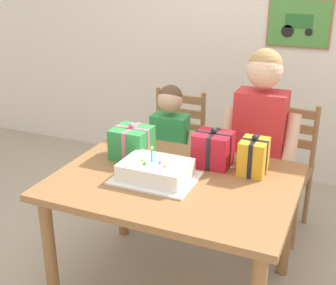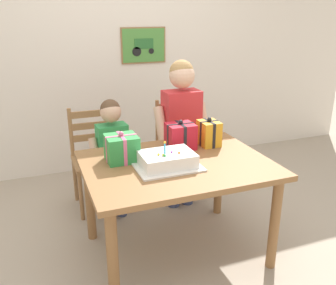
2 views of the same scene
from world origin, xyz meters
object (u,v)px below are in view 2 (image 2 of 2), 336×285
at_px(gift_box_red_large, 122,148).
at_px(gift_box_beside_cake, 209,133).
at_px(child_younger, 113,149).
at_px(gift_box_corner_small, 180,136).
at_px(chair_left, 96,158).
at_px(dining_table, 177,175).
at_px(child_older, 181,121).
at_px(birthday_cake, 167,160).
at_px(chair_right, 180,147).

height_order(gift_box_red_large, gift_box_beside_cake, gift_box_beside_cake).
bearing_deg(child_younger, gift_box_red_large, -94.29).
xyz_separation_m(gift_box_red_large, gift_box_beside_cake, (0.72, 0.07, 0.01)).
distance_m(gift_box_corner_small, chair_left, 0.96).
bearing_deg(gift_box_corner_small, gift_box_beside_cake, -2.44).
relative_size(dining_table, child_older, 0.96).
relative_size(birthday_cake, child_younger, 0.41).
xyz_separation_m(child_older, child_younger, (-0.62, 0.00, -0.18)).
xyz_separation_m(dining_table, chair_left, (-0.41, 0.95, -0.17)).
xyz_separation_m(dining_table, gift_box_beside_cake, (0.37, 0.24, 0.20)).
height_order(birthday_cake, gift_box_beside_cake, gift_box_beside_cake).
height_order(dining_table, gift_box_beside_cake, gift_box_beside_cake).
height_order(chair_right, child_older, child_older).
relative_size(birthday_cake, gift_box_beside_cake, 1.91).
distance_m(dining_table, gift_box_red_large, 0.43).
bearing_deg(gift_box_red_large, child_older, 36.50).
bearing_deg(child_older, chair_right, 69.86).
relative_size(gift_box_red_large, chair_left, 0.24).
bearing_deg(birthday_cake, chair_left, 107.76).
bearing_deg(dining_table, child_younger, 115.46).
bearing_deg(gift_box_beside_cake, birthday_cake, -147.54).
relative_size(dining_table, birthday_cake, 2.95).
distance_m(chair_right, child_younger, 0.81).
xyz_separation_m(gift_box_red_large, child_older, (0.66, 0.49, -0.00)).
distance_m(dining_table, birthday_cake, 0.18).
distance_m(gift_box_beside_cake, chair_right, 0.80).
relative_size(gift_box_red_large, gift_box_beside_cake, 0.97).
bearing_deg(gift_box_beside_cake, child_younger, 148.62).
bearing_deg(chair_left, gift_box_corner_small, -51.96).
distance_m(gift_box_red_large, child_younger, 0.52).
bearing_deg(gift_box_beside_cake, dining_table, -146.74).
distance_m(gift_box_red_large, gift_box_beside_cake, 0.72).
bearing_deg(chair_right, birthday_cake, -116.97).
relative_size(gift_box_corner_small, chair_left, 0.25).
relative_size(dining_table, gift_box_red_large, 5.81).
bearing_deg(birthday_cake, gift_box_beside_cake, 32.46).
relative_size(gift_box_red_large, child_older, 0.16).
bearing_deg(child_younger, birthday_cake, -72.65).
height_order(dining_table, chair_left, chair_left).
bearing_deg(chair_right, gift_box_beside_cake, -93.75).
bearing_deg(chair_right, gift_box_red_large, -134.61).
xyz_separation_m(birthday_cake, child_older, (0.40, 0.71, 0.04)).
xyz_separation_m(gift_box_corner_small, child_younger, (-0.45, 0.41, -0.19)).
relative_size(dining_table, child_younger, 1.21).
relative_size(child_older, child_younger, 1.27).
bearing_deg(dining_table, birthday_cake, -150.88).
bearing_deg(gift_box_red_large, gift_box_beside_cake, 5.76).
xyz_separation_m(gift_box_red_large, chair_left, (-0.06, 0.78, -0.36)).
distance_m(gift_box_beside_cake, child_younger, 0.82).
bearing_deg(gift_box_red_large, chair_right, 45.39).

